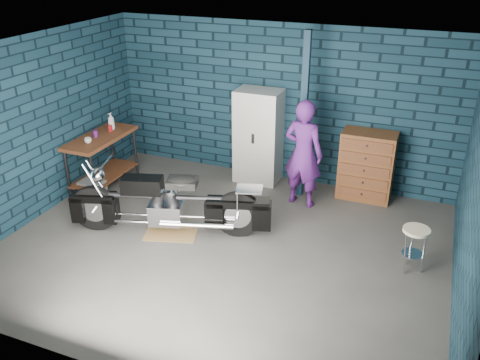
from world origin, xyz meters
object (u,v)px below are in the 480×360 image
(person, at_px, (303,154))
(tool_chest, at_px, (366,166))
(locker, at_px, (258,136))
(motorcycle, at_px, (169,199))
(storage_bin, at_px, (92,188))
(workbench, at_px, (103,161))
(shop_stool, at_px, (413,250))

(person, relative_size, tool_chest, 1.53)
(person, xyz_separation_m, locker, (-0.96, 0.58, -0.05))
(motorcycle, xyz_separation_m, locker, (0.56, 2.16, 0.27))
(person, relative_size, storage_bin, 4.34)
(storage_bin, bearing_deg, workbench, 92.90)
(person, distance_m, storage_bin, 3.55)
(storage_bin, height_order, locker, locker)
(motorcycle, distance_m, tool_chest, 3.25)
(storage_bin, relative_size, tool_chest, 0.35)
(workbench, distance_m, locker, 2.69)
(motorcycle, distance_m, shop_stool, 3.37)
(storage_bin, relative_size, locker, 0.24)
(motorcycle, height_order, person, person)
(motorcycle, xyz_separation_m, shop_stool, (3.34, 0.32, -0.23))
(storage_bin, distance_m, locker, 2.94)
(storage_bin, bearing_deg, shop_stool, -2.63)
(motorcycle, distance_m, locker, 2.25)
(tool_chest, bearing_deg, person, -147.47)
(person, height_order, storage_bin, person)
(motorcycle, relative_size, tool_chest, 2.18)
(workbench, relative_size, person, 0.81)
(workbench, bearing_deg, tool_chest, 15.89)
(workbench, bearing_deg, motorcycle, -27.66)
(storage_bin, bearing_deg, tool_chest, 20.77)
(workbench, distance_m, motorcycle, 2.06)
(motorcycle, bearing_deg, tool_chest, 24.77)
(tool_chest, xyz_separation_m, shop_stool, (0.92, -1.84, -0.26))
(workbench, distance_m, shop_stool, 5.20)
(workbench, height_order, storage_bin, workbench)
(motorcycle, xyz_separation_m, tool_chest, (2.42, 2.16, 0.02))
(storage_bin, distance_m, tool_chest, 4.54)
(locker, bearing_deg, motorcycle, -104.44)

